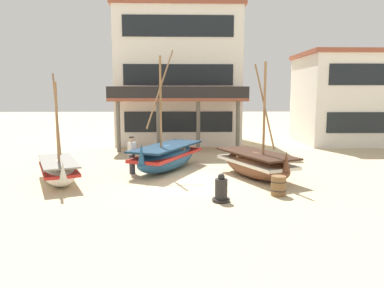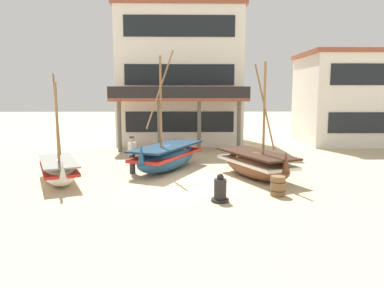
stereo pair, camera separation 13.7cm
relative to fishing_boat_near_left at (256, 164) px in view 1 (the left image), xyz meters
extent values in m
plane|color=#CCB78E|center=(-2.71, -0.49, -0.61)|extent=(120.00, 120.00, 0.00)
ellipsoid|color=brown|center=(-0.01, 0.02, -0.06)|extent=(3.07, 4.33, 1.09)
cube|color=silver|center=(-0.01, 0.02, 0.07)|extent=(3.02, 4.19, 0.13)
cube|color=#351E13|center=(-0.01, 0.02, 0.44)|extent=(3.08, 4.28, 0.08)
cone|color=brown|center=(0.77, -1.76, 0.43)|extent=(0.41, 0.41, 0.77)
cylinder|color=olive|center=(0.19, -0.44, 2.19)|extent=(0.10, 0.10, 4.07)
cylinder|color=olive|center=(0.19, -0.44, 2.46)|extent=(0.66, 1.38, 3.41)
cube|color=olive|center=(-0.13, 0.30, 0.32)|extent=(1.43, 0.75, 0.06)
ellipsoid|color=#23517A|center=(-3.84, 1.69, -0.02)|extent=(3.44, 4.98, 1.18)
cube|color=red|center=(-3.84, 1.69, 0.13)|extent=(3.38, 4.82, 0.14)
cube|color=#132C43|center=(-3.84, 1.69, 0.52)|extent=(3.44, 4.92, 0.08)
cone|color=#23517A|center=(-4.80, -0.38, 0.51)|extent=(0.42, 0.42, 0.83)
cylinder|color=olive|center=(-4.09, 1.15, 2.41)|extent=(0.10, 0.10, 4.39)
cylinder|color=olive|center=(-4.09, 1.15, 3.23)|extent=(1.14, 2.33, 3.49)
cube|color=olive|center=(-3.68, 2.02, 0.39)|extent=(1.42, 0.78, 0.06)
ellipsoid|color=silver|center=(-8.12, -0.63, -0.15)|extent=(2.64, 3.87, 0.93)
cube|color=red|center=(-8.12, -0.63, -0.03)|extent=(2.59, 3.74, 0.11)
cube|color=gray|center=(-8.12, -0.63, 0.28)|extent=(2.64, 3.82, 0.06)
cone|color=silver|center=(-7.41, -2.24, 0.27)|extent=(0.33, 0.33, 0.65)
cylinder|color=olive|center=(-7.94, -1.05, 1.72)|extent=(0.10, 0.10, 3.37)
cylinder|color=olive|center=(-7.94, -1.05, 2.22)|extent=(0.69, 1.44, 3.06)
cube|color=olive|center=(-8.23, -0.37, 0.18)|extent=(1.15, 0.63, 0.06)
cylinder|color=#33333D|center=(-5.38, 1.01, -0.17)|extent=(0.26, 0.26, 0.88)
cube|color=silver|center=(-5.38, 1.01, 0.54)|extent=(0.37, 0.42, 0.54)
sphere|color=tan|center=(-5.38, 1.01, 0.93)|extent=(0.22, 0.22, 0.22)
cylinder|color=#2D2823|center=(-5.38, 1.01, 1.05)|extent=(0.24, 0.24, 0.05)
cylinder|color=black|center=(-1.85, -3.40, -0.56)|extent=(0.60, 0.60, 0.10)
cylinder|color=black|center=(-1.85, -3.40, -0.18)|extent=(0.42, 0.42, 0.66)
sphere|color=black|center=(-1.85, -3.40, 0.23)|extent=(0.23, 0.23, 0.23)
cylinder|color=brown|center=(0.24, -2.73, -0.26)|extent=(0.52, 0.52, 0.70)
torus|color=black|center=(0.24, -2.73, -0.11)|extent=(0.56, 0.56, 0.03)
torus|color=black|center=(0.24, -2.73, -0.41)|extent=(0.56, 0.56, 0.03)
cube|color=white|center=(-3.36, 12.25, 4.06)|extent=(8.63, 6.03, 9.34)
cube|color=brown|center=(-3.36, 12.25, 8.88)|extent=(8.97, 6.27, 0.30)
cube|color=black|center=(-3.36, 9.21, 1.10)|extent=(7.25, 0.06, 1.37)
cube|color=black|center=(-3.36, 9.21, 4.21)|extent=(7.25, 0.06, 1.37)
cube|color=black|center=(-3.36, 9.21, 7.33)|extent=(7.25, 0.06, 1.37)
cube|color=brown|center=(-3.36, 8.09, 2.60)|extent=(8.63, 2.30, 0.20)
cylinder|color=#666056|center=(-7.06, 7.28, 0.95)|extent=(0.24, 0.24, 3.11)
cylinder|color=#666056|center=(-4.59, 7.28, 0.95)|extent=(0.24, 0.24, 3.11)
cylinder|color=#666056|center=(-2.13, 7.28, 0.95)|extent=(0.24, 0.24, 3.11)
cylinder|color=#666056|center=(0.34, 7.28, 0.95)|extent=(0.24, 0.24, 3.11)
cube|color=black|center=(-3.36, 6.98, 3.05)|extent=(8.63, 0.08, 0.70)
cube|color=white|center=(10.23, 11.14, 2.49)|extent=(9.31, 5.66, 6.20)
cube|color=brown|center=(10.23, 11.14, 5.74)|extent=(9.68, 5.89, 0.30)
camera|label=1|loc=(-3.16, -15.03, 2.92)|focal=33.86mm
camera|label=2|loc=(-3.02, -15.03, 2.92)|focal=33.86mm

